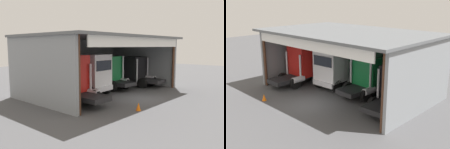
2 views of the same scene
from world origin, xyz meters
TOP-DOWN VIEW (x-y plane):
  - ground_plane at (0.00, 0.00)m, footprint 80.00×80.00m
  - workshop_shed at (0.00, 5.24)m, footprint 14.51×9.46m
  - truck_red_right_bay at (-4.86, 3.17)m, footprint 2.51×5.23m
  - truck_white_left_bay at (-1.63, 4.00)m, footprint 2.83×4.62m
  - truck_green_yard_outside at (1.77, 5.06)m, footprint 2.67×4.75m
  - truck_black_center_right_bay at (5.31, 4.05)m, footprint 2.79×4.95m
  - oil_drum at (-3.60, 7.71)m, footprint 0.58×0.58m
  - tool_cart at (-2.21, 7.69)m, footprint 0.90×0.60m
  - traffic_cone at (-3.30, -2.16)m, footprint 0.36×0.36m

SIDE VIEW (x-z plane):
  - ground_plane at x=0.00m, z-range 0.00..0.00m
  - traffic_cone at x=-3.30m, z-range 0.00..0.56m
  - oil_drum at x=-3.60m, z-range 0.00..0.87m
  - tool_cart at x=-2.21m, z-range 0.00..1.00m
  - truck_black_center_right_bay at x=5.31m, z-range 0.08..3.35m
  - truck_green_yard_outside at x=1.77m, z-range 0.08..3.55m
  - truck_white_left_bay at x=-1.63m, z-range 0.07..3.80m
  - truck_red_right_bay at x=-4.86m, z-range 0.09..3.86m
  - workshop_shed at x=0.00m, z-range 1.02..6.41m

